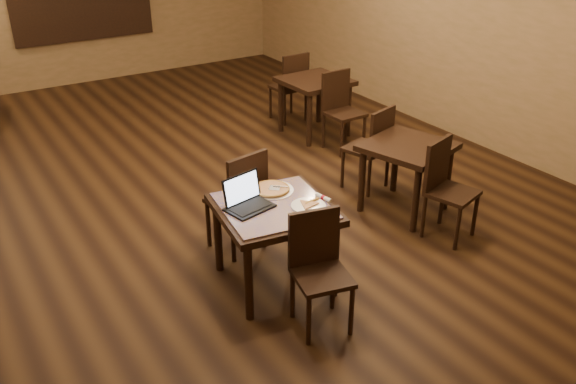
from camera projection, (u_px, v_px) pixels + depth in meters
ground at (180, 197)px, 6.80m from camera, size 10.00×10.00×0.00m
wall_right at (452, 21)px, 8.03m from camera, size 0.02×10.00×3.00m
tiled_table at (274, 216)px, 5.06m from camera, size 1.04×1.04×0.76m
chair_main_near at (318, 263)px, 4.66m from camera, size 0.49×0.49×0.94m
chair_main_far at (241, 196)px, 5.57m from camera, size 0.51×0.51×1.01m
laptop at (246, 199)px, 4.97m from camera, size 0.41×0.36×0.25m
plate at (308, 206)px, 4.98m from camera, size 0.29×0.29×0.02m
pizza_slice at (308, 204)px, 4.97m from camera, size 0.22×0.22×0.02m
pizza_pan at (271, 190)px, 5.25m from camera, size 0.39×0.39×0.01m
pizza_whole at (271, 189)px, 5.24m from camera, size 0.32×0.32×0.02m
spatula at (275, 188)px, 5.23m from camera, size 0.24×0.22×0.01m
napkin_roll at (323, 198)px, 5.09m from camera, size 0.07×0.17×0.04m
other_table_a at (315, 88)px, 8.24m from camera, size 0.86×0.86×0.78m
other_table_a_chair_near at (340, 106)px, 7.84m from camera, size 0.45×0.45×1.01m
other_table_a_chair_far at (292, 83)px, 8.72m from camera, size 0.45×0.45×1.01m
other_table_c at (407, 156)px, 6.26m from camera, size 1.00×1.00×0.75m
other_table_c_chair_near at (445, 183)px, 5.85m from camera, size 0.52×0.52×0.98m
other_table_c_chair_far at (373, 144)px, 6.74m from camera, size 0.52×0.52×0.98m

